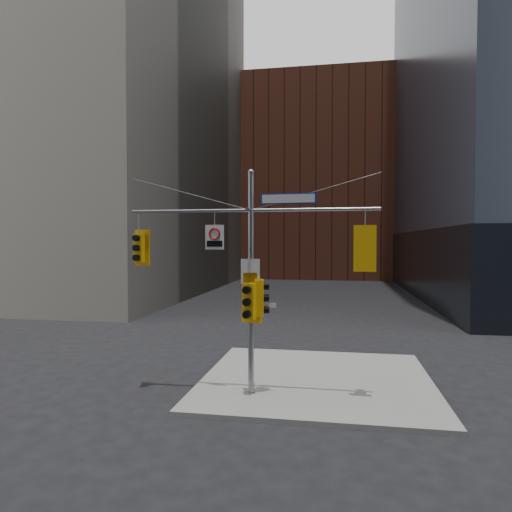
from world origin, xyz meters
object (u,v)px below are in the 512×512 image
(signal_assembly, at_px, (251,260))
(traffic_light_east_arm, at_px, (365,248))
(traffic_light_pole_front, at_px, (249,301))
(regulatory_sign_arm, at_px, (215,236))
(street_sign_blade, at_px, (288,199))
(traffic_light_west_arm, at_px, (139,248))
(traffic_light_pole_side, at_px, (261,298))

(signal_assembly, bearing_deg, traffic_light_east_arm, 0.01)
(traffic_light_pole_front, bearing_deg, regulatory_sign_arm, -179.78)
(traffic_light_pole_front, relative_size, street_sign_blade, 0.80)
(traffic_light_west_arm, bearing_deg, traffic_light_pole_side, 10.48)
(traffic_light_west_arm, xyz_separation_m, traffic_light_east_arm, (7.31, -0.01, 0.00))
(traffic_light_east_arm, bearing_deg, street_sign_blade, 4.02)
(traffic_light_east_arm, height_order, regulatory_sign_arm, regulatory_sign_arm)
(traffic_light_pole_side, bearing_deg, traffic_light_pole_front, 122.09)
(traffic_light_pole_front, height_order, regulatory_sign_arm, regulatory_sign_arm)
(traffic_light_east_arm, xyz_separation_m, traffic_light_pole_side, (-3.21, 0.01, -1.59))
(traffic_light_east_arm, relative_size, regulatory_sign_arm, 1.77)
(traffic_light_pole_side, xyz_separation_m, street_sign_blade, (0.86, -0.01, 3.14))
(regulatory_sign_arm, bearing_deg, traffic_light_pole_side, 7.36)
(signal_assembly, distance_m, regulatory_sign_arm, 1.41)
(signal_assembly, bearing_deg, traffic_light_west_arm, 179.81)
(traffic_light_west_arm, bearing_deg, traffic_light_east_arm, 10.36)
(traffic_light_west_arm, height_order, traffic_light_pole_front, traffic_light_west_arm)
(traffic_light_west_arm, height_order, traffic_light_pole_side, traffic_light_west_arm)
(traffic_light_west_arm, height_order, traffic_light_east_arm, traffic_light_east_arm)
(regulatory_sign_arm, bearing_deg, street_sign_blade, 6.62)
(street_sign_blade, bearing_deg, traffic_light_east_arm, 2.09)
(traffic_light_east_arm, xyz_separation_m, traffic_light_pole_front, (-3.53, -0.27, -1.67))
(signal_assembly, height_order, street_sign_blade, signal_assembly)
(traffic_light_pole_side, height_order, regulatory_sign_arm, regulatory_sign_arm)
(traffic_light_pole_side, xyz_separation_m, traffic_light_pole_front, (-0.33, -0.28, -0.08))
(street_sign_blade, relative_size, regulatory_sign_arm, 2.22)
(traffic_light_east_arm, bearing_deg, regulatory_sign_arm, 4.34)
(traffic_light_pole_front, relative_size, regulatory_sign_arm, 1.78)
(regulatory_sign_arm, bearing_deg, traffic_light_east_arm, 6.30)
(signal_assembly, distance_m, traffic_light_west_arm, 3.80)
(regulatory_sign_arm, bearing_deg, traffic_light_west_arm, -174.68)
(traffic_light_pole_side, bearing_deg, signal_assembly, 83.89)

